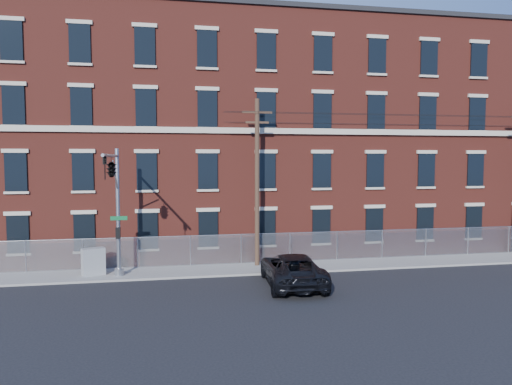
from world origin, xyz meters
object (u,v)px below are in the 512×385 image
object	(u,v)px
pickup_truck	(292,269)
traffic_signal_mast	(113,182)
utility_cabinet	(93,262)
utility_pole_near	(257,179)

from	to	relation	value
pickup_truck	traffic_signal_mast	bearing A→B (deg)	-3.04
traffic_signal_mast	pickup_truck	distance (m)	10.13
pickup_truck	utility_cabinet	xyz separation A→B (m)	(-10.39, 3.77, 0.03)
traffic_signal_mast	pickup_truck	world-z (taller)	traffic_signal_mast
utility_pole_near	utility_cabinet	size ratio (longest dim) A/B	6.65
traffic_signal_mast	utility_cabinet	distance (m)	5.41
traffic_signal_mast	pickup_truck	size ratio (longest dim) A/B	1.16
traffic_signal_mast	utility_cabinet	bearing A→B (deg)	118.07
utility_pole_near	traffic_signal_mast	bearing A→B (deg)	-156.86
pickup_truck	utility_cabinet	bearing A→B (deg)	-15.76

